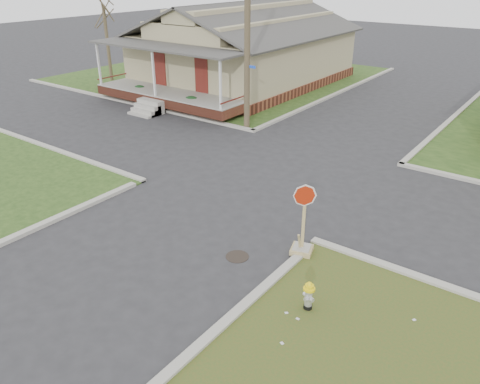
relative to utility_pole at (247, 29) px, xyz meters
The scene contains 11 objects.
ground 10.89m from the utility_pole, 64.74° to the right, with size 120.00×120.00×0.00m, color #2A292C.
verge_far_left 13.48m from the utility_pole, 134.04° to the left, with size 19.00×19.00×0.05m, color #264318.
curbs 7.39m from the utility_pole, 42.88° to the right, with size 80.00×40.00×0.12m, color #A9A598, non-canonical shape.
manhole 12.29m from the utility_pole, 55.75° to the right, with size 0.64×0.64×0.01m, color black.
corner_house 9.99m from the utility_pole, 126.69° to the left, with size 10.10×15.50×5.30m.
utility_pole is the anchor object (origin of this frame).
tree_far_left 14.31m from the utility_pole, 167.34° to the left, with size 0.22×0.22×4.90m, color #463A28.
fire_hydrant 14.26m from the utility_pole, 48.51° to the right, with size 0.27×0.27×0.73m.
stop_sign 12.04m from the utility_pole, 46.73° to the right, with size 0.59×0.57×2.07m.
hedge_left 9.09m from the utility_pole, behind, with size 1.24×1.01×0.95m, color #163D1C.
hedge_right 5.70m from the utility_pole, behind, with size 1.25×1.02×0.95m, color #163D1C.
Camera 1 is at (8.63, -9.14, 7.16)m, focal length 35.00 mm.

